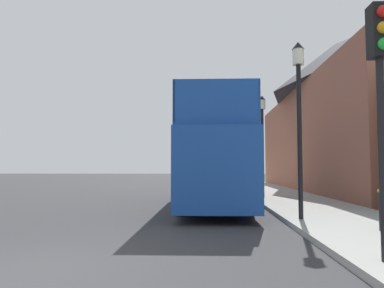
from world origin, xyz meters
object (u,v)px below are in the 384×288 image
(lamp_post_second, at_px, (262,127))
(traffic_signal, at_px, (380,72))
(parked_car_ahead_of_bus, at_px, (226,182))
(lamp_post_third, at_px, (247,141))
(tour_bus, at_px, (213,162))
(lamp_post_nearest, at_px, (299,97))

(lamp_post_second, bearing_deg, traffic_signal, -89.70)
(parked_car_ahead_of_bus, relative_size, lamp_post_third, 0.87)
(tour_bus, xyz_separation_m, parked_car_ahead_of_bus, (0.87, 7.45, -1.08))
(lamp_post_nearest, height_order, lamp_post_second, lamp_post_nearest)
(parked_car_ahead_of_bus, height_order, lamp_post_nearest, lamp_post_nearest)
(tour_bus, height_order, parked_car_ahead_of_bus, tour_bus)
(lamp_post_third, bearing_deg, lamp_post_nearest, -90.19)
(traffic_signal, bearing_deg, tour_bus, 104.22)
(tour_bus, relative_size, traffic_signal, 2.78)
(traffic_signal, bearing_deg, lamp_post_second, 90.30)
(lamp_post_second, relative_size, lamp_post_third, 1.04)
(tour_bus, xyz_separation_m, lamp_post_second, (2.44, 2.43, 1.73))
(parked_car_ahead_of_bus, distance_m, lamp_post_second, 5.97)
(lamp_post_nearest, bearing_deg, traffic_signal, -88.71)
(tour_bus, bearing_deg, parked_car_ahead_of_bus, 82.95)
(lamp_post_nearest, xyz_separation_m, lamp_post_second, (0.04, 7.51, -0.07))
(traffic_signal, distance_m, lamp_post_third, 19.80)
(tour_bus, relative_size, lamp_post_nearest, 2.21)
(parked_car_ahead_of_bus, height_order, traffic_signal, traffic_signal)
(lamp_post_second, bearing_deg, parked_car_ahead_of_bus, 107.29)
(lamp_post_second, distance_m, lamp_post_third, 7.51)
(parked_car_ahead_of_bus, height_order, lamp_post_second, lamp_post_second)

